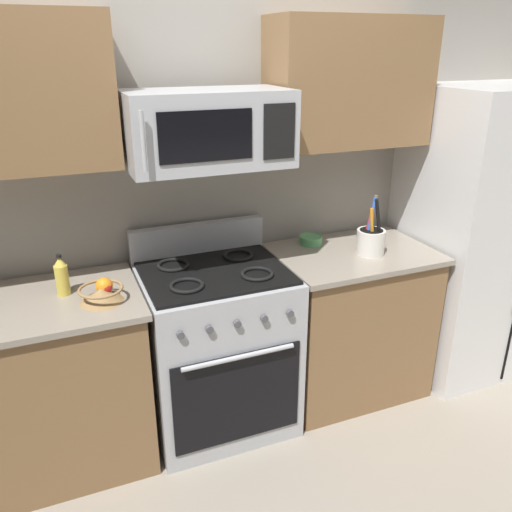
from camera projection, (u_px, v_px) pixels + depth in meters
name	position (u px, v px, depth m)	size (l,w,h in m)	color
ground_plane	(268.00, 510.00, 2.43)	(16.00, 16.00, 0.00)	gray
wall_back	(190.00, 182.00, 2.89)	(8.00, 0.10, 2.60)	#9E998E
counter_left	(19.00, 392.00, 2.52)	(1.22, 0.65, 0.91)	olive
range_oven	(217.00, 346.00, 2.86)	(0.76, 0.69, 1.09)	#B2B5BA
counter_right	(349.00, 321.00, 3.16)	(0.89, 0.65, 0.91)	olive
refrigerator	(480.00, 234.00, 3.30)	(0.90, 0.76, 1.80)	silver
microwave	(208.00, 129.00, 2.45)	(0.77, 0.44, 0.35)	#B2B5BA
upper_cabinets_right	(349.00, 83.00, 2.80)	(0.88, 0.34, 0.66)	olive
utensil_crock	(371.00, 240.00, 2.92)	(0.16, 0.16, 0.34)	white
fruit_basket	(102.00, 293.00, 2.39)	(0.20, 0.20, 0.10)	#9E7A4C
bottle_oil	(62.00, 276.00, 2.44)	(0.06, 0.06, 0.20)	gold
prep_bowl	(311.00, 240.00, 3.09)	(0.13, 0.13, 0.05)	#59AD66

